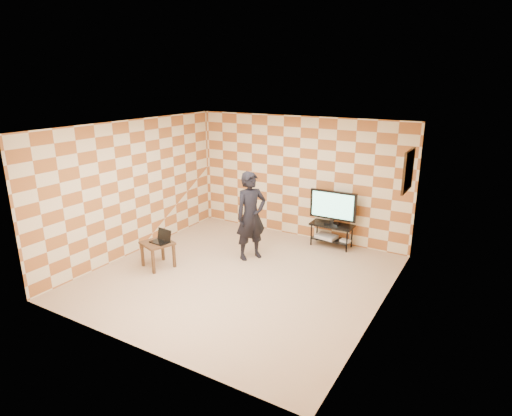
# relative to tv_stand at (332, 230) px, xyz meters

# --- Properties ---
(floor) EXTENTS (5.00, 5.00, 0.00)m
(floor) POSITION_rel_tv_stand_xyz_m (-0.91, -2.23, -0.36)
(floor) COLOR tan
(floor) RESTS_ON ground
(wall_back) EXTENTS (5.00, 0.02, 2.70)m
(wall_back) POSITION_rel_tv_stand_xyz_m (-0.91, 0.27, 0.99)
(wall_back) COLOR beige
(wall_back) RESTS_ON ground
(wall_front) EXTENTS (5.00, 0.02, 2.70)m
(wall_front) POSITION_rel_tv_stand_xyz_m (-0.91, -4.73, 0.99)
(wall_front) COLOR beige
(wall_front) RESTS_ON ground
(wall_left) EXTENTS (0.02, 5.00, 2.70)m
(wall_left) POSITION_rel_tv_stand_xyz_m (-3.41, -2.23, 0.99)
(wall_left) COLOR beige
(wall_left) RESTS_ON ground
(wall_right) EXTENTS (0.02, 5.00, 2.70)m
(wall_right) POSITION_rel_tv_stand_xyz_m (1.59, -2.23, 0.99)
(wall_right) COLOR beige
(wall_right) RESTS_ON ground
(ceiling) EXTENTS (5.00, 5.00, 0.02)m
(ceiling) POSITION_rel_tv_stand_xyz_m (-0.91, -2.23, 2.34)
(ceiling) COLOR white
(ceiling) RESTS_ON wall_back
(wall_art) EXTENTS (0.04, 0.72, 0.72)m
(wall_art) POSITION_rel_tv_stand_xyz_m (1.56, -0.68, 1.59)
(wall_art) COLOR black
(wall_art) RESTS_ON wall_right
(tv_stand) EXTENTS (0.90, 0.41, 0.50)m
(tv_stand) POSITION_rel_tv_stand_xyz_m (0.00, 0.00, 0.00)
(tv_stand) COLOR black
(tv_stand) RESTS_ON floor
(tv) EXTENTS (1.00, 0.19, 0.73)m
(tv) POSITION_rel_tv_stand_xyz_m (-0.00, -0.00, 0.54)
(tv) COLOR black
(tv) RESTS_ON tv_stand
(dvd_player) EXTENTS (0.47, 0.37, 0.07)m
(dvd_player) POSITION_rel_tv_stand_xyz_m (-0.11, -0.02, -0.16)
(dvd_player) COLOR #B9B9BC
(dvd_player) RESTS_ON tv_stand
(game_console) EXTENTS (0.21, 0.16, 0.05)m
(game_console) POSITION_rel_tv_stand_xyz_m (0.32, -0.03, -0.17)
(game_console) COLOR silver
(game_console) RESTS_ON tv_stand
(side_table) EXTENTS (0.66, 0.66, 0.50)m
(side_table) POSITION_rel_tv_stand_xyz_m (-2.48, -2.65, 0.05)
(side_table) COLOR #3E2A1B
(side_table) RESTS_ON floor
(laptop) EXTENTS (0.37, 0.31, 0.23)m
(laptop) POSITION_rel_tv_stand_xyz_m (-2.42, -2.59, 0.19)
(laptop) COLOR black
(laptop) RESTS_ON side_table
(person) EXTENTS (0.69, 0.77, 1.76)m
(person) POSITION_rel_tv_stand_xyz_m (-1.17, -1.39, 0.52)
(person) COLOR black
(person) RESTS_ON floor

